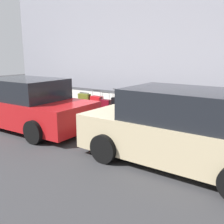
{
  "coord_description": "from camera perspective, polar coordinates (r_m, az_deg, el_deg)",
  "views": [
    {
      "loc": [
        -6.19,
        7.05,
        2.34
      ],
      "look_at": [
        -1.91,
        0.75,
        0.62
      ],
      "focal_mm": 41.48,
      "sensor_mm": 36.0,
      "label": 1
    }
  ],
  "objects": [
    {
      "name": "parked_car_red_1",
      "position": [
        8.7,
        -18.23,
        1.48
      ],
      "size": [
        4.55,
        2.14,
        1.58
      ],
      "color": "#AD1619",
      "rests_on": "ground_plane"
    },
    {
      "name": "parking_meter",
      "position": [
        8.02,
        22.74,
        1.85
      ],
      "size": [
        0.12,
        0.09,
        1.27
      ],
      "color": "slate",
      "rests_on": "sidewalk_curb"
    },
    {
      "name": "sidewalk_curb",
      "position": [
        11.61,
        1.18,
        1.41
      ],
      "size": [
        18.0,
        5.0,
        0.14
      ],
      "primitive_type": "cube",
      "color": "#ADA89E",
      "rests_on": "ground_plane"
    },
    {
      "name": "building_facade_sidewalk_side",
      "position": [
        16.84,
        13.04,
        22.34
      ],
      "size": [
        24.0,
        3.0,
        10.5
      ],
      "primitive_type": "cube",
      "color": "gray",
      "rests_on": "ground_plane"
    },
    {
      "name": "suitcase_olive_7",
      "position": [
        10.06,
        -6.08,
        2.05
      ],
      "size": [
        0.5,
        0.21,
        0.76
      ],
      "color": "#59601E",
      "rests_on": "sidewalk_curb"
    },
    {
      "name": "parked_car_beige_0",
      "position": [
        5.69,
        14.81,
        -3.8
      ],
      "size": [
        4.4,
        2.14,
        1.63
      ],
      "color": "tan",
      "rests_on": "ground_plane"
    },
    {
      "name": "suitcase_olive_0",
      "position": [
        8.3,
        13.45,
        -0.77
      ],
      "size": [
        0.45,
        0.26,
        0.92
      ],
      "color": "#59601E",
      "rests_on": "sidewalk_curb"
    },
    {
      "name": "bollard_post",
      "position": [
        11.0,
        -13.03,
        3.25
      ],
      "size": [
        0.17,
        0.17,
        0.91
      ],
      "primitive_type": "cylinder",
      "color": "brown",
      "rests_on": "sidewalk_curb"
    },
    {
      "name": "suitcase_navy_1",
      "position": [
        8.46,
        10.3,
        -0.19
      ],
      "size": [
        0.38,
        0.23,
        0.94
      ],
      "color": "navy",
      "rests_on": "sidewalk_curb"
    },
    {
      "name": "suitcase_teal_2",
      "position": [
        8.57,
        7.11,
        0.36
      ],
      "size": [
        0.42,
        0.24,
        1.05
      ],
      "color": "#0F606B",
      "rests_on": "sidewalk_curb"
    },
    {
      "name": "suitcase_black_4",
      "position": [
        9.13,
        1.22,
        1.01
      ],
      "size": [
        0.44,
        0.21,
        1.02
      ],
      "color": "black",
      "rests_on": "sidewalk_curb"
    },
    {
      "name": "fire_hydrant",
      "position": [
        10.56,
        -9.57,
        2.92
      ],
      "size": [
        0.39,
        0.21,
        0.84
      ],
      "color": "red",
      "rests_on": "sidewalk_curb"
    },
    {
      "name": "suitcase_silver_3",
      "position": [
        8.83,
        4.01,
        0.31
      ],
      "size": [
        0.48,
        0.21,
        0.87
      ],
      "color": "#9EA0A8",
      "rests_on": "sidewalk_curb"
    },
    {
      "name": "suitcase_maroon_5",
      "position": [
        9.37,
        -1.39,
        0.98
      ],
      "size": [
        0.37,
        0.22,
        0.86
      ],
      "color": "maroon",
      "rests_on": "sidewalk_curb"
    },
    {
      "name": "suitcase_red_6",
      "position": [
        9.75,
        -3.38,
        1.6
      ],
      "size": [
        0.48,
        0.28,
        0.89
      ],
      "color": "red",
      "rests_on": "sidewalk_curb"
    },
    {
      "name": "ground_plane",
      "position": [
        9.67,
        -6.92,
        -1.4
      ],
      "size": [
        40.0,
        40.0,
        0.0
      ],
      "primitive_type": "plane",
      "color": "#333335"
    }
  ]
}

